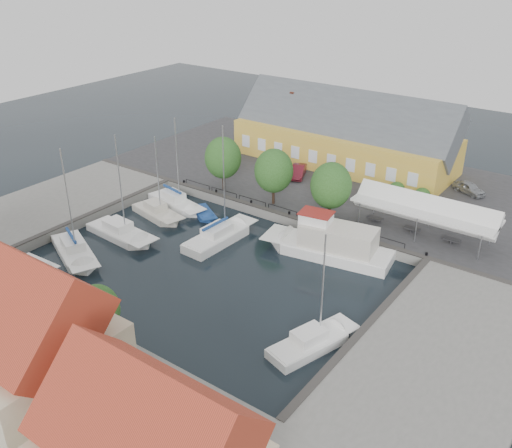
% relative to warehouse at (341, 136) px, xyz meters
% --- Properties ---
extents(ground, '(140.00, 140.00, 0.00)m').
position_rel_warehouse_xyz_m(ground, '(2.60, -28.36, -4.43)').
color(ground, black).
rests_on(ground, ground).
extents(north_quay, '(56.00, 26.00, 1.00)m').
position_rel_warehouse_xyz_m(north_quay, '(2.60, -5.36, -3.93)').
color(north_quay, '#2D2D30').
rests_on(north_quay, ground).
extents(west_quay, '(12.00, 24.00, 1.00)m').
position_rel_warehouse_xyz_m(west_quay, '(-19.40, -30.36, -3.93)').
color(west_quay, slate).
rests_on(west_quay, ground).
extents(east_quay, '(12.00, 24.00, 1.00)m').
position_rel_warehouse_xyz_m(east_quay, '(24.60, -30.36, -3.93)').
color(east_quay, slate).
rests_on(east_quay, ground).
extents(south_bank, '(56.00, 14.00, 1.00)m').
position_rel_warehouse_xyz_m(south_bank, '(2.60, -49.36, -3.93)').
color(south_bank, slate).
rests_on(south_bank, ground).
extents(quay_edge_fittings, '(56.00, 24.72, 0.40)m').
position_rel_warehouse_xyz_m(quay_edge_fittings, '(2.62, -23.61, -3.37)').
color(quay_edge_fittings, '#383533').
rests_on(quay_edge_fittings, north_quay).
extents(warehouse, '(28.56, 14.00, 9.55)m').
position_rel_warehouse_xyz_m(warehouse, '(0.00, 0.00, 0.00)').
color(warehouse, gold).
rests_on(warehouse, north_quay).
extents(tent_canopy, '(14.00, 4.00, 2.83)m').
position_rel_warehouse_xyz_m(tent_canopy, '(16.60, -13.86, -0.74)').
color(tent_canopy, white).
rests_on(tent_canopy, north_quay).
extents(quay_trees, '(18.20, 4.20, 6.30)m').
position_rel_warehouse_xyz_m(quay_trees, '(0.60, -16.36, 0.45)').
color(quay_trees, black).
rests_on(quay_trees, north_quay).
extents(car_silver, '(4.27, 3.08, 1.35)m').
position_rel_warehouse_xyz_m(car_silver, '(17.11, -0.85, -2.75)').
color(car_silver, '#93969A').
rests_on(car_silver, north_quay).
extents(car_red, '(3.09, 4.57, 1.42)m').
position_rel_warehouse_xyz_m(car_red, '(-1.50, -7.92, -2.72)').
color(car_red, '#5C151F').
rests_on(car_red, north_quay).
extents(center_sailboat, '(2.99, 9.09, 12.32)m').
position_rel_warehouse_xyz_m(center_sailboat, '(0.15, -25.22, -4.06)').
color(center_sailboat, white).
rests_on(center_sailboat, ground).
extents(trawler, '(13.06, 5.75, 5.00)m').
position_rel_warehouse_xyz_m(trawler, '(10.60, -21.18, -3.41)').
color(trawler, white).
rests_on(trawler, ground).
extents(east_boat_c, '(4.49, 7.82, 9.79)m').
position_rel_warehouse_xyz_m(east_boat_c, '(16.22, -34.10, -4.17)').
color(east_boat_c, white).
rests_on(east_boat_c, ground).
extents(west_boat_a, '(8.52, 3.94, 11.01)m').
position_rel_warehouse_xyz_m(west_boat_a, '(-9.21, -21.58, -4.16)').
color(west_boat_a, white).
rests_on(west_boat_a, ground).
extents(west_boat_b, '(7.34, 3.81, 9.83)m').
position_rel_warehouse_xyz_m(west_boat_b, '(-8.99, -24.72, -4.17)').
color(west_boat_b, beige).
rests_on(west_boat_b, ground).
extents(west_boat_c, '(8.73, 3.33, 11.51)m').
position_rel_warehouse_xyz_m(west_boat_c, '(-8.62, -30.31, -4.17)').
color(west_boat_c, white).
rests_on(west_boat_c, ground).
extents(west_boat_d, '(8.92, 5.89, 11.61)m').
position_rel_warehouse_xyz_m(west_boat_d, '(-9.18, -35.58, -4.16)').
color(west_boat_d, white).
rests_on(west_boat_d, ground).
extents(launch_sw, '(4.80, 1.96, 0.98)m').
position_rel_warehouse_xyz_m(launch_sw, '(-10.22, -39.14, -4.34)').
color(launch_sw, white).
rests_on(launch_sw, ground).
extents(launch_nw, '(4.61, 3.74, 0.88)m').
position_rel_warehouse_xyz_m(launch_nw, '(-5.06, -21.54, -4.34)').
color(launch_nw, navy).
rests_on(launch_nw, ground).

